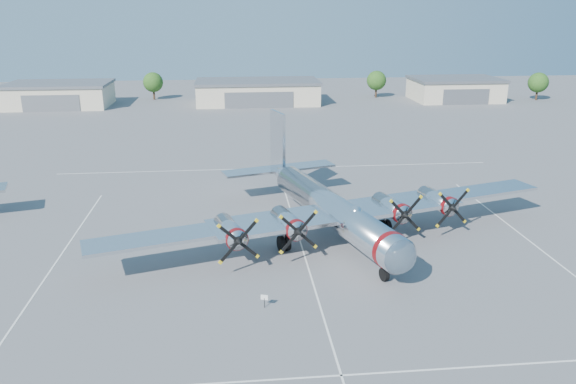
{
  "coord_description": "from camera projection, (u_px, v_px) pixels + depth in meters",
  "views": [
    {
      "loc": [
        -6.15,
        -50.52,
        21.28
      ],
      "look_at": [
        -0.61,
        4.4,
        3.2
      ],
      "focal_mm": 35.0,
      "sensor_mm": 36.0,
      "label": 1
    }
  ],
  "objects": [
    {
      "name": "tree_west",
      "position": [
        153.0,
        82.0,
        136.38
      ],
      "size": [
        4.8,
        4.8,
        6.64
      ],
      "color": "#382619",
      "rests_on": "ground"
    },
    {
      "name": "tree_far_east",
      "position": [
        538.0,
        83.0,
        135.8
      ],
      "size": [
        4.8,
        4.8,
        6.64
      ],
      "color": "#382619",
      "rests_on": "ground"
    },
    {
      "name": "info_placard",
      "position": [
        264.0,
        299.0,
        41.72
      ],
      "size": [
        0.54,
        0.2,
        1.05
      ],
      "rotation": [
        0.0,
        0.0,
        -0.3
      ],
      "color": "black",
      "rests_on": "ground"
    },
    {
      "name": "hangar_center",
      "position": [
        257.0,
        92.0,
        131.64
      ],
      "size": [
        28.6,
        14.6,
        5.4
      ],
      "color": "beige",
      "rests_on": "ground"
    },
    {
      "name": "main_bomber_b29",
      "position": [
        327.0,
        235.0,
        55.51
      ],
      "size": [
        52.52,
        42.8,
        10.08
      ],
      "primitive_type": null,
      "rotation": [
        0.0,
        0.0,
        0.29
      ],
      "color": "silver",
      "rests_on": "ground"
    },
    {
      "name": "tree_east",
      "position": [
        376.0,
        81.0,
        139.74
      ],
      "size": [
        4.8,
        4.8,
        6.64
      ],
      "color": "#382619",
      "rests_on": "ground"
    },
    {
      "name": "hangar_east",
      "position": [
        455.0,
        89.0,
        136.21
      ],
      "size": [
        20.6,
        14.6,
        5.4
      ],
      "color": "beige",
      "rests_on": "ground"
    },
    {
      "name": "hangar_west",
      "position": [
        60.0,
        94.0,
        127.35
      ],
      "size": [
        22.6,
        14.6,
        5.4
      ],
      "color": "beige",
      "rests_on": "ground"
    },
    {
      "name": "parking_lines",
      "position": [
        301.0,
        244.0,
        53.33
      ],
      "size": [
        60.0,
        50.08,
        0.01
      ],
      "color": "silver",
      "rests_on": "ground"
    },
    {
      "name": "ground",
      "position": [
        299.0,
        237.0,
        54.98
      ],
      "size": [
        260.0,
        260.0,
        0.0
      ],
      "primitive_type": "plane",
      "color": "#565659",
      "rests_on": "ground"
    }
  ]
}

